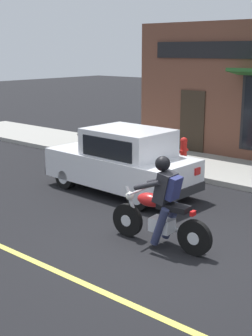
# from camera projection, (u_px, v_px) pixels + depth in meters

# --- Properties ---
(ground_plane) EXTENTS (80.00, 80.00, 0.00)m
(ground_plane) POSITION_uv_depth(u_px,v_px,m) (168.00, 250.00, 8.08)
(ground_plane) COLOR black
(sidewalk_curb) EXTENTS (2.60, 22.00, 0.14)m
(sidewalk_curb) POSITION_uv_depth(u_px,v_px,m) (190.00, 164.00, 13.87)
(sidewalk_curb) COLOR #9E9B93
(sidewalk_curb) RESTS_ON ground
(motorcycle_with_rider) EXTENTS (0.58, 2.02, 1.62)m
(motorcycle_with_rider) POSITION_uv_depth(u_px,v_px,m) (161.00, 209.00, 8.11)
(motorcycle_with_rider) COLOR black
(motorcycle_with_rider) RESTS_ON ground
(car_hatchback) EXTENTS (1.76, 3.83, 1.57)m
(car_hatchback) POSITION_uv_depth(u_px,v_px,m) (123.00, 161.00, 11.17)
(car_hatchback) COLOR black
(car_hatchback) RESTS_ON ground
(fire_hydrant) EXTENTS (0.36, 0.24, 0.88)m
(fire_hydrant) POSITION_uv_depth(u_px,v_px,m) (184.00, 153.00, 12.96)
(fire_hydrant) COLOR red
(fire_hydrant) RESTS_ON sidewalk_curb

